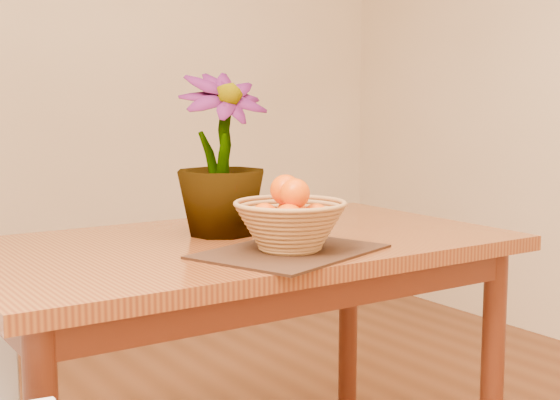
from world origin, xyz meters
TOP-DOWN VIEW (x-y plane):
  - wall_back at (0.00, 2.25)m, footprint 4.00×0.02m
  - table at (0.00, 0.30)m, footprint 1.40×0.80m
  - placemat at (0.01, 0.08)m, footprint 0.50×0.44m
  - wicker_basket at (0.01, 0.08)m, footprint 0.27×0.27m
  - orange_pile at (0.01, 0.08)m, footprint 0.16×0.17m
  - potted_plant at (-0.01, 0.39)m, footprint 0.25×0.25m

SIDE VIEW (x-z plane):
  - table at x=0.00m, z-range 0.29..1.04m
  - placemat at x=0.01m, z-range 0.75..0.76m
  - wicker_basket at x=0.01m, z-range 0.76..0.87m
  - orange_pile at x=0.01m, z-range 0.79..0.92m
  - potted_plant at x=-0.01m, z-range 0.75..1.18m
  - wall_back at x=0.00m, z-range 0.00..2.70m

